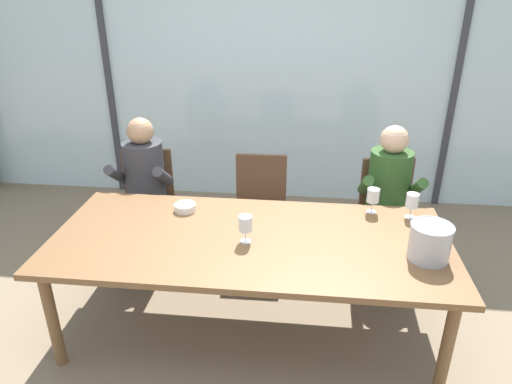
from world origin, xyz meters
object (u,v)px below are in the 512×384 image
(dining_table, at_px, (250,245))
(person_charcoal_jacket, at_px, (142,183))
(chair_near_curtain, at_px, (147,195))
(tasting_bowl, at_px, (185,207))
(person_olive_shirt, at_px, (389,194))
(ice_bucket_primary, at_px, (430,241))
(chair_left_of_center, at_px, (260,201))
(wine_glass_center_pour, at_px, (373,196))
(wine_glass_by_left_taster, at_px, (412,202))
(chair_center, at_px, (388,206))
(wine_glass_near_bucket, at_px, (245,225))

(dining_table, height_order, person_charcoal_jacket, person_charcoal_jacket)
(chair_near_curtain, height_order, tasting_bowl, chair_near_curtain)
(person_olive_shirt, distance_m, ice_bucket_primary, 0.95)
(tasting_bowl, bearing_deg, chair_near_curtain, 128.24)
(ice_bucket_primary, distance_m, tasting_bowl, 1.60)
(chair_left_of_center, bearing_deg, chair_near_curtain, 177.78)
(chair_near_curtain, xyz_separation_m, wine_glass_center_pour, (1.79, -0.52, 0.32))
(chair_near_curtain, bearing_deg, wine_glass_by_left_taster, -23.41)
(ice_bucket_primary, relative_size, tasting_bowl, 1.63)
(wine_glass_by_left_taster, bearing_deg, chair_left_of_center, 152.85)
(person_olive_shirt, bearing_deg, chair_center, 78.48)
(wine_glass_center_pour, bearing_deg, chair_center, 67.89)
(chair_left_of_center, xyz_separation_m, chair_center, (1.03, 0.02, 0.00))
(chair_left_of_center, xyz_separation_m, wine_glass_by_left_taster, (1.07, -0.55, 0.32))
(dining_table, distance_m, person_olive_shirt, 1.27)
(chair_left_of_center, xyz_separation_m, wine_glass_near_bucket, (0.01, -0.98, 0.32))
(chair_left_of_center, bearing_deg, dining_table, -89.20)
(chair_near_curtain, distance_m, person_olive_shirt, 1.98)
(tasting_bowl, xyz_separation_m, wine_glass_by_left_taster, (1.53, 0.07, 0.09))
(dining_table, xyz_separation_m, chair_center, (1.01, 0.96, -0.14))
(ice_bucket_primary, distance_m, wine_glass_by_left_taster, 0.50)
(chair_center, xyz_separation_m, wine_glass_near_bucket, (-1.03, -1.01, 0.32))
(chair_center, bearing_deg, wine_glass_center_pour, -120.35)
(person_charcoal_jacket, bearing_deg, ice_bucket_primary, -26.02)
(wine_glass_center_pour, bearing_deg, dining_table, -151.33)
(person_charcoal_jacket, distance_m, wine_glass_near_bucket, 1.30)
(dining_table, relative_size, chair_left_of_center, 2.79)
(chair_near_curtain, relative_size, wine_glass_center_pour, 5.09)
(chair_near_curtain, xyz_separation_m, ice_bucket_primary, (2.04, -1.08, 0.31))
(chair_near_curtain, relative_size, chair_left_of_center, 1.00)
(chair_left_of_center, height_order, wine_glass_near_bucket, wine_glass_near_bucket)
(chair_left_of_center, height_order, person_charcoal_jacket, person_charcoal_jacket)
(wine_glass_center_pour, bearing_deg, person_olive_shirt, 64.39)
(tasting_bowl, bearing_deg, ice_bucket_primary, -15.86)
(dining_table, relative_size, person_charcoal_jacket, 2.05)
(ice_bucket_primary, bearing_deg, wine_glass_by_left_taster, 90.26)
(dining_table, xyz_separation_m, wine_glass_by_left_taster, (1.04, 0.38, 0.18))
(person_charcoal_jacket, bearing_deg, chair_center, 3.01)
(chair_near_curtain, bearing_deg, wine_glass_near_bucket, -53.67)
(tasting_bowl, distance_m, wine_glass_center_pour, 1.29)
(ice_bucket_primary, bearing_deg, tasting_bowl, 164.14)
(chair_left_of_center, bearing_deg, tasting_bowl, -127.74)
(chair_left_of_center, height_order, wine_glass_by_left_taster, wine_glass_by_left_taster)
(dining_table, height_order, tasting_bowl, tasting_bowl)
(person_olive_shirt, height_order, ice_bucket_primary, person_olive_shirt)
(chair_near_curtain, xyz_separation_m, wine_glass_by_left_taster, (2.04, -0.57, 0.32))
(chair_near_curtain, relative_size, wine_glass_near_bucket, 5.09)
(wine_glass_center_pour, bearing_deg, ice_bucket_primary, -65.66)
(dining_table, height_order, wine_glass_center_pour, wine_glass_center_pour)
(chair_left_of_center, relative_size, chair_center, 1.00)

